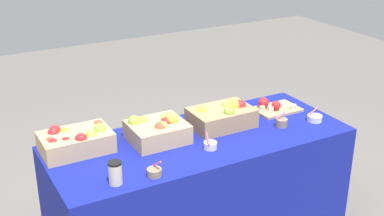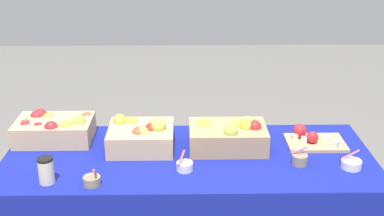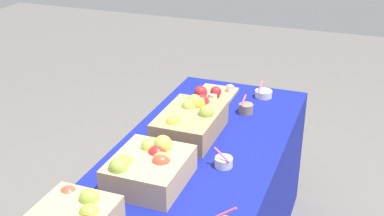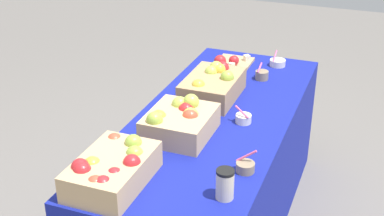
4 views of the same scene
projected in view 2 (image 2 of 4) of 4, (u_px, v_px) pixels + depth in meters
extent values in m
cube|color=navy|center=(189.00, 216.00, 2.76)|extent=(1.90, 0.76, 0.74)
cube|color=tan|center=(55.00, 130.00, 2.77)|extent=(0.41, 0.27, 0.12)
sphere|color=red|center=(37.00, 117.00, 2.82)|extent=(0.07, 0.07, 0.07)
sphere|color=red|center=(39.00, 129.00, 2.71)|extent=(0.07, 0.07, 0.07)
sphere|color=red|center=(40.00, 115.00, 2.83)|extent=(0.07, 0.07, 0.07)
sphere|color=red|center=(26.00, 128.00, 2.72)|extent=(0.07, 0.07, 0.07)
sphere|color=#D14C33|center=(87.00, 119.00, 2.84)|extent=(0.07, 0.07, 0.07)
sphere|color=#99B742|center=(66.00, 127.00, 2.70)|extent=(0.07, 0.07, 0.07)
sphere|color=#D14C33|center=(26.00, 126.00, 2.75)|extent=(0.07, 0.07, 0.07)
sphere|color=red|center=(51.00, 128.00, 2.67)|extent=(0.07, 0.07, 0.07)
sphere|color=#99B742|center=(79.00, 122.00, 2.73)|extent=(0.07, 0.07, 0.07)
sphere|color=gold|center=(49.00, 119.00, 2.82)|extent=(0.07, 0.07, 0.07)
cube|color=tan|center=(141.00, 138.00, 2.69)|extent=(0.34, 0.30, 0.12)
sphere|color=gold|center=(131.00, 124.00, 2.75)|extent=(0.08, 0.08, 0.08)
sphere|color=#B2C64C|center=(141.00, 133.00, 2.62)|extent=(0.08, 0.08, 0.08)
sphere|color=#99B742|center=(120.00, 121.00, 2.73)|extent=(0.08, 0.08, 0.08)
sphere|color=#B2C64C|center=(159.00, 126.00, 2.64)|extent=(0.08, 0.08, 0.08)
sphere|color=#B2C64C|center=(157.00, 125.00, 2.70)|extent=(0.08, 0.08, 0.08)
sphere|color=#D14C33|center=(139.00, 134.00, 2.62)|extent=(0.08, 0.08, 0.08)
sphere|color=red|center=(151.00, 130.00, 2.66)|extent=(0.08, 0.08, 0.08)
cube|color=tan|center=(228.00, 137.00, 2.69)|extent=(0.40, 0.27, 0.12)
sphere|color=red|center=(254.00, 127.00, 2.65)|extent=(0.07, 0.07, 0.07)
sphere|color=#B2C64C|center=(247.00, 123.00, 2.67)|extent=(0.07, 0.07, 0.07)
sphere|color=#99B742|center=(231.00, 132.00, 2.59)|extent=(0.07, 0.07, 0.07)
sphere|color=gold|center=(246.00, 126.00, 2.66)|extent=(0.07, 0.07, 0.07)
sphere|color=#B2C64C|center=(240.00, 125.00, 2.69)|extent=(0.07, 0.07, 0.07)
sphere|color=gold|center=(204.00, 126.00, 2.70)|extent=(0.07, 0.07, 0.07)
cube|color=tan|center=(315.00, 143.00, 2.74)|extent=(0.31, 0.21, 0.02)
cube|color=beige|center=(327.00, 138.00, 2.75)|extent=(0.03, 0.03, 0.03)
cube|color=beige|center=(304.00, 140.00, 2.72)|extent=(0.04, 0.04, 0.03)
cube|color=beige|center=(336.00, 144.00, 2.67)|extent=(0.05, 0.05, 0.03)
sphere|color=red|center=(300.00, 131.00, 2.78)|extent=(0.08, 0.08, 0.08)
cube|color=beige|center=(294.00, 137.00, 2.75)|extent=(0.04, 0.04, 0.03)
sphere|color=red|center=(312.00, 137.00, 2.71)|extent=(0.06, 0.06, 0.06)
cube|color=beige|center=(325.00, 140.00, 2.73)|extent=(0.04, 0.04, 0.03)
cylinder|color=gray|center=(92.00, 181.00, 2.34)|extent=(0.08, 0.08, 0.04)
cylinder|color=#EA598C|center=(95.00, 172.00, 2.33)|extent=(0.02, 0.09, 0.07)
cylinder|color=silver|center=(351.00, 164.00, 2.49)|extent=(0.10, 0.10, 0.04)
cylinder|color=#EA598C|center=(351.00, 154.00, 2.50)|extent=(0.08, 0.01, 0.05)
cylinder|color=gray|center=(300.00, 160.00, 2.53)|extent=(0.08, 0.08, 0.05)
cylinder|color=#EA598C|center=(300.00, 150.00, 2.52)|extent=(0.08, 0.01, 0.04)
cylinder|color=silver|center=(185.00, 166.00, 2.47)|extent=(0.08, 0.08, 0.04)
cylinder|color=#EA598C|center=(182.00, 158.00, 2.46)|extent=(0.04, 0.08, 0.05)
cylinder|color=beige|center=(46.00, 171.00, 2.35)|extent=(0.07, 0.07, 0.12)
cylinder|color=black|center=(45.00, 159.00, 2.32)|extent=(0.07, 0.07, 0.01)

